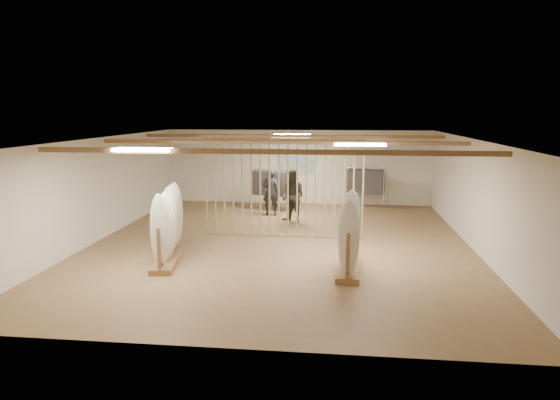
# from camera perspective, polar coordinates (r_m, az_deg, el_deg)

# --- Properties ---
(floor) EXTENTS (12.00, 12.00, 0.00)m
(floor) POSITION_cam_1_polar(r_m,az_deg,el_deg) (13.42, 0.00, -5.05)
(floor) COLOR olive
(floor) RESTS_ON ground
(ceiling) EXTENTS (12.00, 12.00, 0.00)m
(ceiling) POSITION_cam_1_polar(r_m,az_deg,el_deg) (12.97, 0.00, 6.98)
(ceiling) COLOR gray
(ceiling) RESTS_ON ground
(wall_back) EXTENTS (12.00, 0.00, 12.00)m
(wall_back) POSITION_cam_1_polar(r_m,az_deg,el_deg) (19.04, 2.06, 3.78)
(wall_back) COLOR silver
(wall_back) RESTS_ON ground
(wall_front) EXTENTS (12.00, 0.00, 12.00)m
(wall_front) POSITION_cam_1_polar(r_m,az_deg,el_deg) (7.34, -5.37, -6.75)
(wall_front) COLOR silver
(wall_front) RESTS_ON ground
(wall_left) EXTENTS (0.00, 12.00, 12.00)m
(wall_left) POSITION_cam_1_polar(r_m,az_deg,el_deg) (14.55, -19.96, 1.17)
(wall_left) COLOR silver
(wall_left) RESTS_ON ground
(wall_right) EXTENTS (0.00, 12.00, 12.00)m
(wall_right) POSITION_cam_1_polar(r_m,az_deg,el_deg) (13.51, 21.58, 0.41)
(wall_right) COLOR silver
(wall_right) RESTS_ON ground
(ceiling_slats) EXTENTS (9.50, 6.12, 0.10)m
(ceiling_slats) POSITION_cam_1_polar(r_m,az_deg,el_deg) (12.97, 0.00, 6.62)
(ceiling_slats) COLOR olive
(ceiling_slats) RESTS_ON ground
(light_panels) EXTENTS (1.20, 0.35, 0.06)m
(light_panels) POSITION_cam_1_polar(r_m,az_deg,el_deg) (12.97, 0.00, 6.71)
(light_panels) COLOR white
(light_panels) RESTS_ON ground
(bamboo_partition) EXTENTS (4.45, 0.05, 2.78)m
(bamboo_partition) POSITION_cam_1_polar(r_m,az_deg,el_deg) (13.90, 0.37, 1.39)
(bamboo_partition) COLOR #A58B50
(bamboo_partition) RESTS_ON ground
(poster) EXTENTS (1.40, 0.03, 0.90)m
(poster) POSITION_cam_1_polar(r_m,az_deg,el_deg) (19.00, 2.06, 4.38)
(poster) COLOR #357BBA
(poster) RESTS_ON ground
(rack_left) EXTENTS (0.80, 2.24, 1.77)m
(rack_left) POSITION_cam_1_polar(r_m,az_deg,el_deg) (12.06, -12.67, -4.09)
(rack_left) COLOR olive
(rack_left) RESTS_ON floor
(rack_right) EXTENTS (0.62, 1.92, 1.80)m
(rack_right) POSITION_cam_1_polar(r_m,az_deg,el_deg) (11.16, 7.99, -5.06)
(rack_right) COLOR olive
(rack_right) RESTS_ON floor
(clothing_rack_a) EXTENTS (1.36, 0.70, 1.51)m
(clothing_rack_a) POSITION_cam_1_polar(r_m,az_deg,el_deg) (17.70, -1.07, 1.92)
(clothing_rack_a) COLOR silver
(clothing_rack_a) RESTS_ON floor
(clothing_rack_b) EXTENTS (1.36, 0.77, 1.52)m
(clothing_rack_b) POSITION_cam_1_polar(r_m,az_deg,el_deg) (18.36, 9.78, 2.10)
(clothing_rack_b) COLOR silver
(clothing_rack_b) RESTS_ON floor
(shopper_a) EXTENTS (0.69, 0.49, 1.80)m
(shopper_a) POSITION_cam_1_polar(r_m,az_deg,el_deg) (16.93, -1.05, 1.27)
(shopper_a) COLOR #222429
(shopper_a) RESTS_ON floor
(shopper_b) EXTENTS (1.18, 1.13, 1.93)m
(shopper_b) POSITION_cam_1_polar(r_m,az_deg,el_deg) (15.79, 1.47, 0.85)
(shopper_b) COLOR #302E25
(shopper_b) RESTS_ON floor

